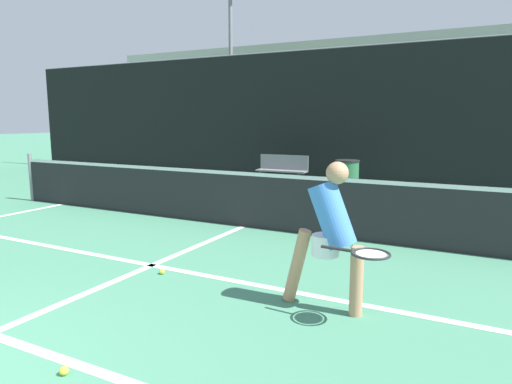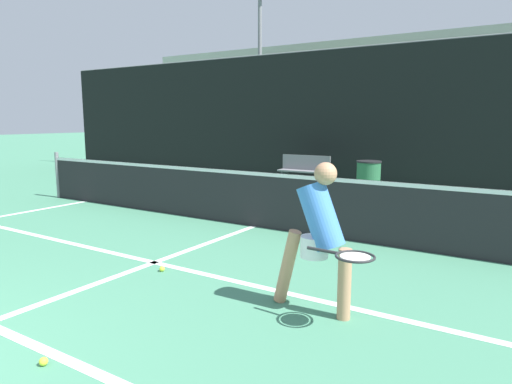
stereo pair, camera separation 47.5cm
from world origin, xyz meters
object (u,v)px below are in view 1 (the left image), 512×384
(courtside_bench, at_px, (282,170))
(trash_bin, at_px, (347,177))
(player_practicing, at_px, (331,230))
(parked_car, at_px, (315,156))

(courtside_bench, distance_m, trash_bin, 1.93)
(player_practicing, xyz_separation_m, parked_car, (-4.15, 10.85, -0.22))
(trash_bin, height_order, parked_car, parked_car)
(courtside_bench, xyz_separation_m, parked_car, (-0.37, 3.57, 0.12))
(player_practicing, relative_size, parked_car, 0.34)
(trash_bin, xyz_separation_m, parked_car, (-2.27, 3.89, 0.16))
(player_practicing, height_order, trash_bin, player_practicing)
(trash_bin, relative_size, parked_car, 0.20)
(courtside_bench, height_order, parked_car, parked_car)
(courtside_bench, bearing_deg, parked_car, 93.67)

